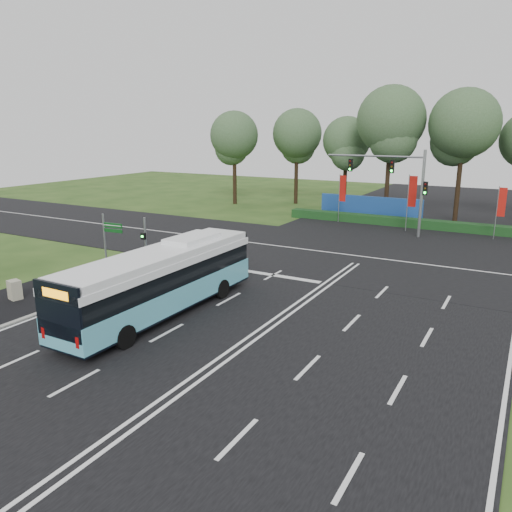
% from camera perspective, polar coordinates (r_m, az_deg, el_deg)
% --- Properties ---
extents(ground, '(120.00, 120.00, 0.00)m').
position_cam_1_polar(ground, '(24.39, 3.48, -6.30)').
color(ground, '#264517').
rests_on(ground, ground).
extents(road_main, '(20.00, 120.00, 0.04)m').
position_cam_1_polar(road_main, '(24.38, 3.48, -6.26)').
color(road_main, black).
rests_on(road_main, ground).
extents(road_cross, '(120.00, 14.00, 0.05)m').
position_cam_1_polar(road_cross, '(35.11, 12.05, -0.08)').
color(road_cross, black).
rests_on(road_cross, ground).
extents(bike_path, '(5.00, 18.00, 0.06)m').
position_cam_1_polar(bike_path, '(29.69, -21.59, -3.44)').
color(bike_path, black).
rests_on(bike_path, ground).
extents(kerb_strip, '(0.25, 18.00, 0.12)m').
position_cam_1_polar(kerb_strip, '(27.92, -18.44, -4.20)').
color(kerb_strip, gray).
rests_on(kerb_strip, ground).
extents(city_bus, '(2.61, 11.79, 3.38)m').
position_cam_1_polar(city_bus, '(23.75, -10.72, -2.76)').
color(city_bus, '#52ABBF').
rests_on(city_bus, ground).
extents(pedestrian_signal, '(0.28, 0.42, 3.48)m').
position_cam_1_polar(pedestrian_signal, '(30.64, -12.53, 1.40)').
color(pedestrian_signal, gray).
rests_on(pedestrian_signal, ground).
extents(street_sign, '(1.43, 0.18, 3.67)m').
position_cam_1_polar(street_sign, '(31.15, -16.49, 2.18)').
color(street_sign, gray).
rests_on(street_sign, ground).
extents(utility_cabinet, '(0.74, 0.66, 1.06)m').
position_cam_1_polar(utility_cabinet, '(28.51, -25.86, -3.55)').
color(utility_cabinet, '#A59F85').
rests_on(utility_cabinet, ground).
extents(banner_flag_left, '(0.67, 0.10, 4.52)m').
position_cam_1_polar(banner_flag_left, '(47.33, 9.77, 7.31)').
color(banner_flag_left, gray).
rests_on(banner_flag_left, ground).
extents(banner_flag_mid, '(0.72, 0.08, 4.86)m').
position_cam_1_polar(banner_flag_mid, '(44.32, 17.31, 6.67)').
color(banner_flag_mid, gray).
rests_on(banner_flag_mid, ground).
extents(banner_flag_right, '(0.63, 0.07, 4.25)m').
position_cam_1_polar(banner_flag_right, '(43.59, 26.17, 5.24)').
color(banner_flag_right, gray).
rests_on(banner_flag_right, ground).
extents(traffic_light_gantry, '(8.41, 0.28, 7.00)m').
position_cam_1_polar(traffic_light_gantry, '(42.39, 16.14, 8.49)').
color(traffic_light_gantry, gray).
rests_on(traffic_light_gantry, ground).
extents(hedge, '(22.00, 1.20, 0.80)m').
position_cam_1_polar(hedge, '(46.88, 16.68, 3.70)').
color(hedge, '#143716').
rests_on(hedge, ground).
extents(blue_hoarding, '(10.00, 0.30, 2.20)m').
position_cam_1_polar(blue_hoarding, '(50.13, 12.91, 5.41)').
color(blue_hoarding, navy).
rests_on(blue_hoarding, ground).
extents(eucalyptus_row, '(53.80, 9.74, 12.69)m').
position_cam_1_polar(eucalyptus_row, '(51.59, 22.64, 13.04)').
color(eucalyptus_row, black).
rests_on(eucalyptus_row, ground).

